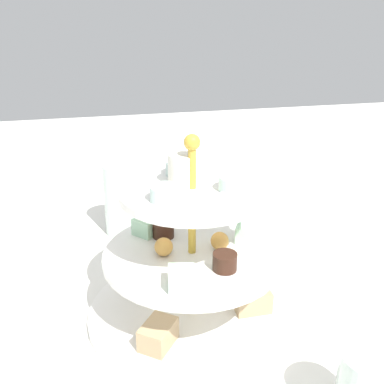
# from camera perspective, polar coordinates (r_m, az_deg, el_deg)

# --- Properties ---
(ground_plane) EXTENTS (2.40, 2.40, 0.00)m
(ground_plane) POSITION_cam_1_polar(r_m,az_deg,el_deg) (0.67, 0.00, -14.78)
(ground_plane) COLOR silver
(tiered_serving_stand) EXTENTS (0.28, 0.28, 0.26)m
(tiered_serving_stand) POSITION_cam_1_polar(r_m,az_deg,el_deg) (0.62, -0.01, -9.09)
(tiered_serving_stand) COLOR white
(tiered_serving_stand) RESTS_ON ground_plane
(water_glass_tall_right) EXTENTS (0.07, 0.07, 0.13)m
(water_glass_tall_right) POSITION_cam_1_polar(r_m,az_deg,el_deg) (0.86, -8.45, -0.84)
(water_glass_tall_right) COLOR silver
(water_glass_tall_right) RESTS_ON ground_plane
(butter_knife_left) EXTENTS (0.15, 0.11, 0.00)m
(butter_knife_left) POSITION_cam_1_polar(r_m,az_deg,el_deg) (0.87, 17.59, -6.11)
(butter_knife_left) COLOR silver
(butter_knife_left) RESTS_ON ground_plane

